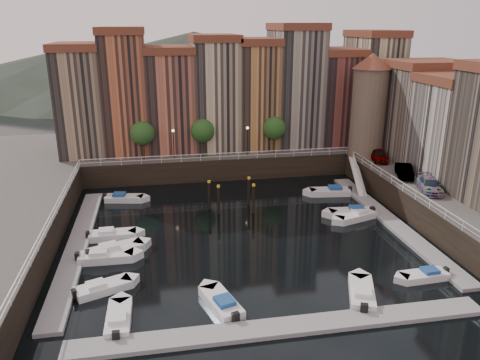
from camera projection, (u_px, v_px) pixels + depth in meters
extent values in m
plane|color=black|center=(241.00, 230.00, 48.71)|extent=(200.00, 200.00, 0.00)
cube|color=black|center=(211.00, 152.00, 72.49)|extent=(80.00, 20.00, 3.00)
cube|color=gray|center=(78.00, 245.00, 45.00)|extent=(2.00, 28.00, 0.35)
cube|color=gray|center=(390.00, 221.00, 50.44)|extent=(2.00, 28.00, 0.35)
cube|color=gray|center=(285.00, 327.00, 32.79)|extent=(30.00, 2.00, 0.35)
cone|color=#2D382D|center=(82.00, 69.00, 144.08)|extent=(80.00, 80.00, 14.00)
cone|color=#2D382D|center=(195.00, 61.00, 149.31)|extent=(100.00, 100.00, 18.00)
cone|color=#2D382D|center=(300.00, 69.00, 156.14)|extent=(70.00, 70.00, 12.00)
cube|color=#957A5F|center=(82.00, 103.00, 64.43)|extent=(6.00, 10.00, 14.00)
cube|color=brown|center=(76.00, 46.00, 62.04)|extent=(6.30, 10.30, 1.00)
cube|color=#B45B38|center=(126.00, 95.00, 65.10)|extent=(5.80, 10.00, 16.00)
cube|color=brown|center=(121.00, 31.00, 62.40)|extent=(6.10, 10.30, 1.00)
cube|color=#B16148|center=(171.00, 102.00, 66.53)|extent=(6.50, 10.00, 13.50)
cube|color=brown|center=(168.00, 50.00, 64.22)|extent=(6.80, 10.30, 1.00)
cube|color=#CCB190|center=(215.00, 96.00, 67.36)|extent=(6.20, 10.00, 15.00)
cube|color=brown|center=(214.00, 38.00, 64.81)|extent=(6.50, 10.30, 1.00)
cube|color=#B97C44|center=(255.00, 96.00, 68.43)|extent=(5.60, 10.00, 14.50)
cube|color=brown|center=(255.00, 41.00, 65.96)|extent=(5.90, 10.30, 1.00)
cube|color=gray|center=(294.00, 89.00, 69.12)|extent=(6.40, 10.00, 16.50)
cube|color=brown|center=(297.00, 26.00, 66.33)|extent=(6.70, 10.30, 1.00)
cube|color=brown|center=(333.00, 99.00, 70.71)|extent=(6.00, 10.00, 13.00)
cube|color=brown|center=(337.00, 51.00, 68.49)|extent=(6.30, 10.30, 1.00)
cube|color=#BEB08C|center=(371.00, 90.00, 71.31)|extent=(5.90, 10.00, 15.50)
cube|color=brown|center=(376.00, 33.00, 68.69)|extent=(6.20, 10.30, 1.00)
cube|color=#756658|center=(423.00, 115.00, 61.49)|extent=(9.00, 8.00, 12.00)
cube|color=brown|center=(429.00, 64.00, 59.42)|extent=(9.30, 8.30, 1.00)
cube|color=beige|center=(460.00, 132.00, 54.18)|extent=(9.00, 8.00, 11.00)
cube|color=brown|center=(468.00, 79.00, 52.27)|extent=(9.30, 8.30, 1.00)
cylinder|color=#6B5B4C|center=(368.00, 113.00, 62.73)|extent=(4.60, 4.60, 12.00)
cone|color=brown|center=(373.00, 61.00, 60.56)|extent=(5.20, 5.20, 2.00)
cylinder|color=black|center=(144.00, 151.00, 62.67)|extent=(0.30, 0.30, 2.40)
sphere|color=#1E4719|center=(142.00, 133.00, 61.91)|extent=(3.20, 3.20, 3.20)
cylinder|color=black|center=(203.00, 148.00, 64.02)|extent=(0.30, 0.30, 2.40)
sphere|color=#1E4719|center=(203.00, 131.00, 63.25)|extent=(3.20, 3.20, 3.20)
cylinder|color=black|center=(274.00, 145.00, 65.69)|extent=(0.30, 0.30, 2.40)
sphere|color=#1E4719|center=(274.00, 128.00, 64.93)|extent=(3.20, 3.20, 3.20)
cylinder|color=black|center=(174.00, 145.00, 62.16)|extent=(0.12, 0.12, 4.00)
sphere|color=#FFD88C|center=(173.00, 131.00, 61.52)|extent=(0.36, 0.36, 0.36)
cylinder|color=black|center=(247.00, 142.00, 63.83)|extent=(0.12, 0.12, 4.00)
sphere|color=#FFD88C|center=(247.00, 128.00, 63.20)|extent=(0.36, 0.36, 0.36)
cube|color=white|center=(220.00, 153.00, 62.38)|extent=(36.00, 0.08, 0.08)
cube|color=white|center=(220.00, 157.00, 62.52)|extent=(36.00, 0.06, 0.06)
cube|color=white|center=(410.00, 187.00, 49.54)|extent=(0.08, 34.00, 0.08)
cube|color=white|center=(409.00, 191.00, 49.68)|extent=(0.06, 34.00, 0.06)
cube|color=white|center=(53.00, 210.00, 43.50)|extent=(0.08, 34.00, 0.08)
cube|color=white|center=(54.00, 214.00, 43.64)|extent=(0.06, 34.00, 0.06)
cube|color=white|center=(357.00, 176.00, 60.35)|extent=(2.78, 8.26, 2.81)
cube|color=white|center=(358.00, 172.00, 60.19)|extent=(1.93, 8.32, 3.65)
cylinder|color=black|center=(219.00, 202.00, 52.18)|extent=(0.32, 0.32, 3.60)
cylinder|color=gold|center=(218.00, 186.00, 51.59)|extent=(0.36, 0.36, 0.25)
cylinder|color=black|center=(209.00, 197.00, 53.66)|extent=(0.32, 0.32, 3.60)
cylinder|color=gold|center=(209.00, 182.00, 53.07)|extent=(0.36, 0.36, 0.25)
cylinder|color=black|center=(253.00, 201.00, 52.56)|extent=(0.32, 0.32, 3.60)
cylinder|color=gold|center=(254.00, 185.00, 51.97)|extent=(0.36, 0.36, 0.25)
cylinder|color=black|center=(249.00, 193.00, 54.92)|extent=(0.32, 0.32, 3.60)
cylinder|color=gold|center=(249.00, 178.00, 54.33)|extent=(0.36, 0.36, 0.25)
cube|color=silver|center=(104.00, 288.00, 37.42)|extent=(4.68, 3.19, 0.74)
cube|color=silver|center=(96.00, 285.00, 36.98)|extent=(1.73, 1.62, 0.50)
cube|color=black|center=(74.00, 294.00, 36.19)|extent=(0.51, 0.59, 0.69)
cube|color=silver|center=(107.00, 257.00, 42.29)|extent=(4.84, 1.94, 0.82)
cube|color=silver|center=(99.00, 253.00, 42.03)|extent=(1.55, 1.34, 0.55)
cube|color=black|center=(77.00, 257.00, 41.82)|extent=(0.39, 0.55, 0.76)
cube|color=silver|center=(116.00, 250.00, 43.57)|extent=(5.30, 3.50, 0.84)
cube|color=silver|center=(109.00, 247.00, 43.09)|extent=(1.94, 1.81, 0.56)
cube|color=black|center=(88.00, 254.00, 42.24)|extent=(0.56, 0.66, 0.79)
cube|color=silver|center=(113.00, 235.00, 46.68)|extent=(4.59, 1.82, 0.78)
cube|color=silver|center=(106.00, 232.00, 46.42)|extent=(1.47, 1.26, 0.52)
cube|color=black|center=(88.00, 235.00, 46.17)|extent=(0.37, 0.52, 0.73)
cube|color=silver|center=(125.00, 199.00, 56.49)|extent=(4.73, 2.54, 0.76)
cube|color=navy|center=(119.00, 195.00, 56.34)|extent=(1.63, 1.47, 0.51)
cube|color=black|center=(105.00, 197.00, 56.43)|extent=(0.45, 0.57, 0.71)
cube|color=silver|center=(423.00, 276.00, 39.21)|extent=(4.12, 1.77, 0.69)
cube|color=navy|center=(430.00, 271.00, 39.20)|extent=(1.34, 1.17, 0.46)
cube|color=black|center=(446.00, 271.00, 39.59)|extent=(0.35, 0.48, 0.64)
cube|color=silver|center=(355.00, 217.00, 51.16)|extent=(5.03, 3.19, 0.80)
cube|color=silver|center=(360.00, 212.00, 51.30)|extent=(1.82, 1.68, 0.53)
cube|color=black|center=(372.00, 210.00, 52.18)|extent=(0.52, 0.62, 0.75)
cube|color=silver|center=(351.00, 213.00, 52.10)|extent=(4.95, 2.28, 0.82)
cube|color=navy|center=(357.00, 209.00, 52.00)|extent=(1.64, 1.44, 0.55)
cube|color=black|center=(373.00, 210.00, 52.22)|extent=(0.43, 0.58, 0.76)
cube|color=silver|center=(330.00, 192.00, 58.57)|extent=(5.14, 2.50, 0.84)
cube|color=navy|center=(335.00, 188.00, 58.44)|extent=(1.72, 1.53, 0.56)
cube|color=black|center=(350.00, 190.00, 58.61)|extent=(0.46, 0.61, 0.79)
cube|color=silver|center=(119.00, 319.00, 33.53)|extent=(1.75, 4.44, 0.75)
cube|color=silver|center=(118.00, 318.00, 32.82)|extent=(1.22, 1.42, 0.50)
cube|color=black|center=(116.00, 336.00, 31.29)|extent=(0.51, 0.36, 0.70)
cube|color=silver|center=(221.00, 303.00, 35.38)|extent=(3.09, 4.98, 0.79)
cube|color=navy|center=(225.00, 302.00, 34.69)|extent=(1.65, 1.79, 0.53)
cube|color=black|center=(235.00, 317.00, 33.24)|extent=(0.61, 0.51, 0.74)
cube|color=silver|center=(361.00, 293.00, 36.65)|extent=(3.40, 5.14, 0.82)
cube|color=silver|center=(363.00, 292.00, 35.88)|extent=(1.76, 1.88, 0.55)
cube|color=black|center=(364.00, 308.00, 34.22)|extent=(0.64, 0.55, 0.76)
imported|color=gray|center=(378.00, 156.00, 61.74)|extent=(2.67, 4.84, 1.56)
imported|color=gray|center=(404.00, 172.00, 55.30)|extent=(3.01, 4.82, 1.50)
imported|color=gray|center=(429.00, 186.00, 50.58)|extent=(3.48, 5.41, 1.46)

